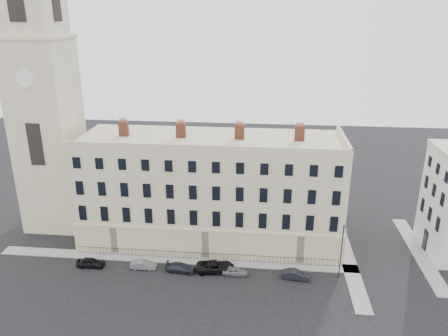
{
  "coord_description": "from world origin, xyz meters",
  "views": [
    {
      "loc": [
        1.54,
        -44.64,
        31.53
      ],
      "look_at": [
        -3.9,
        10.0,
        11.48
      ],
      "focal_mm": 35.0,
      "sensor_mm": 36.0,
      "label": 1
    }
  ],
  "objects": [
    {
      "name": "pavement_terrace",
      "position": [
        -10.0,
        5.0,
        0.06
      ],
      "size": [
        48.0,
        2.0,
        0.12
      ],
      "primitive_type": "cube",
      "color": "gray",
      "rests_on": "ground"
    },
    {
      "name": "car_a",
      "position": [
        -20.51,
        2.32,
        0.61
      ],
      "size": [
        3.64,
        1.56,
        1.22
      ],
      "primitive_type": "imported",
      "rotation": [
        0.0,
        0.0,
        1.6
      ],
      "color": "black",
      "rests_on": "ground"
    },
    {
      "name": "railings",
      "position": [
        -6.0,
        5.4,
        0.55
      ],
      "size": [
        35.0,
        0.04,
        0.96
      ],
      "color": "black",
      "rests_on": "ground"
    },
    {
      "name": "car_b",
      "position": [
        -13.6,
        2.59,
        0.55
      ],
      "size": [
        3.36,
        1.26,
        1.09
      ],
      "primitive_type": "imported",
      "rotation": [
        0.0,
        0.0,
        1.6
      ],
      "color": "slate",
      "rests_on": "ground"
    },
    {
      "name": "ground",
      "position": [
        0.0,
        0.0,
        0.0
      ],
      "size": [
        160.0,
        160.0,
        0.0
      ],
      "primitive_type": "plane",
      "color": "black",
      "rests_on": "ground"
    },
    {
      "name": "car_f",
      "position": [
        5.81,
        2.21,
        0.58
      ],
      "size": [
        3.64,
        1.61,
        1.16
      ],
      "primitive_type": "imported",
      "rotation": [
        0.0,
        0.0,
        1.46
      ],
      "color": "black",
      "rests_on": "ground"
    },
    {
      "name": "church_tower",
      "position": [
        -30.0,
        14.0,
        18.66
      ],
      "size": [
        8.0,
        8.13,
        44.0
      ],
      "color": "#C3B591",
      "rests_on": "ground"
    },
    {
      "name": "pavement_adjacent",
      "position": [
        23.0,
        10.0,
        0.06
      ],
      "size": [
        2.0,
        20.0,
        0.12
      ],
      "primitive_type": "cube",
      "color": "gray",
      "rests_on": "ground"
    },
    {
      "name": "pavement_east_return",
      "position": [
        13.0,
        8.0,
        0.06
      ],
      "size": [
        2.0,
        24.0,
        0.12
      ],
      "primitive_type": "cube",
      "color": "gray",
      "rests_on": "ground"
    },
    {
      "name": "car_e",
      "position": [
        -1.72,
        2.28,
        0.54
      ],
      "size": [
        3.22,
        1.4,
        1.08
      ],
      "primitive_type": "imported",
      "rotation": [
        0.0,
        0.0,
        1.53
      ],
      "color": "slate",
      "rests_on": "ground"
    },
    {
      "name": "terrace",
      "position": [
        -5.97,
        11.97,
        7.5
      ],
      "size": [
        36.22,
        12.22,
        17.0
      ],
      "color": "#C3B591",
      "rests_on": "ground"
    },
    {
      "name": "car_d",
      "position": [
        -4.27,
        2.86,
        0.68
      ],
      "size": [
        5.16,
        2.88,
        1.36
      ],
      "primitive_type": "imported",
      "rotation": [
        0.0,
        0.0,
        1.7
      ],
      "color": "black",
      "rests_on": "ground"
    },
    {
      "name": "streetlamp",
      "position": [
        11.2,
        2.94,
        4.12
      ],
      "size": [
        0.22,
        1.61,
        7.43
      ],
      "rotation": [
        0.0,
        0.0,
        -0.04
      ],
      "color": "#2B2B30",
      "rests_on": "ground"
    },
    {
      "name": "car_c",
      "position": [
        -8.68,
        2.36,
        0.57
      ],
      "size": [
        4.04,
        1.96,
        1.13
      ],
      "primitive_type": "imported",
      "rotation": [
        0.0,
        0.0,
        1.47
      ],
      "color": "#21232C",
      "rests_on": "ground"
    }
  ]
}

